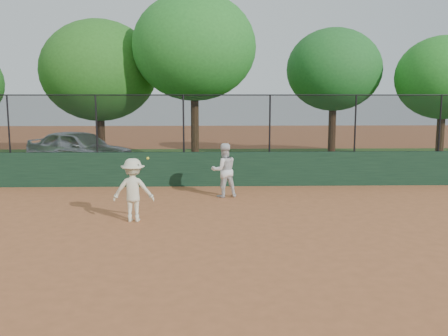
{
  "coord_description": "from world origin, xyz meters",
  "views": [
    {
      "loc": [
        0.43,
        -11.33,
        3.21
      ],
      "look_at": [
        0.8,
        2.2,
        1.2
      ],
      "focal_mm": 40.0,
      "sensor_mm": 36.0,
      "label": 1
    }
  ],
  "objects_px": {
    "parked_car": "(79,149)",
    "player_main": "(133,190)",
    "tree_2": "(194,47)",
    "tree_4": "(444,78)",
    "player_second": "(224,170)",
    "tree_1": "(99,71)",
    "tree_3": "(334,70)"
  },
  "relations": [
    {
      "from": "player_second",
      "to": "tree_4",
      "type": "distance_m",
      "value": 12.87
    },
    {
      "from": "player_main",
      "to": "tree_1",
      "type": "height_order",
      "value": "tree_1"
    },
    {
      "from": "parked_car",
      "to": "player_main",
      "type": "xyz_separation_m",
      "value": [
        3.81,
        -9.51,
        -0.03
      ]
    },
    {
      "from": "tree_1",
      "to": "tree_2",
      "type": "distance_m",
      "value": 4.74
    },
    {
      "from": "player_main",
      "to": "tree_4",
      "type": "distance_m",
      "value": 16.5
    },
    {
      "from": "player_main",
      "to": "tree_4",
      "type": "xyz_separation_m",
      "value": [
        12.56,
        10.22,
        3.13
      ]
    },
    {
      "from": "player_second",
      "to": "tree_2",
      "type": "height_order",
      "value": "tree_2"
    },
    {
      "from": "player_second",
      "to": "player_main",
      "type": "height_order",
      "value": "player_main"
    },
    {
      "from": "player_second",
      "to": "tree_1",
      "type": "height_order",
      "value": "tree_1"
    },
    {
      "from": "player_second",
      "to": "tree_1",
      "type": "bearing_deg",
      "value": -71.0
    },
    {
      "from": "player_main",
      "to": "tree_2",
      "type": "relative_size",
      "value": 0.23
    },
    {
      "from": "player_main",
      "to": "tree_2",
      "type": "bearing_deg",
      "value": 82.38
    },
    {
      "from": "tree_1",
      "to": "player_second",
      "type": "bearing_deg",
      "value": -55.3
    },
    {
      "from": "tree_2",
      "to": "tree_3",
      "type": "relative_size",
      "value": 1.19
    },
    {
      "from": "parked_car",
      "to": "player_second",
      "type": "relative_size",
      "value": 2.89
    },
    {
      "from": "player_second",
      "to": "tree_3",
      "type": "xyz_separation_m",
      "value": [
        5.53,
        8.77,
        3.52
      ]
    },
    {
      "from": "parked_car",
      "to": "tree_1",
      "type": "xyz_separation_m",
      "value": [
        0.67,
        1.45,
        3.44
      ]
    },
    {
      "from": "tree_2",
      "to": "tree_4",
      "type": "bearing_deg",
      "value": 3.47
    },
    {
      "from": "parked_car",
      "to": "tree_2",
      "type": "distance_m",
      "value": 6.71
    },
    {
      "from": "tree_1",
      "to": "parked_car",
      "type": "bearing_deg",
      "value": -114.63
    },
    {
      "from": "tree_1",
      "to": "tree_4",
      "type": "xyz_separation_m",
      "value": [
        15.71,
        -0.74,
        -0.33
      ]
    },
    {
      "from": "parked_car",
      "to": "tree_1",
      "type": "height_order",
      "value": "tree_1"
    },
    {
      "from": "player_main",
      "to": "tree_3",
      "type": "bearing_deg",
      "value": 56.08
    },
    {
      "from": "tree_4",
      "to": "tree_3",
      "type": "bearing_deg",
      "value": 161.79
    },
    {
      "from": "tree_3",
      "to": "player_main",
      "type": "bearing_deg",
      "value": -123.92
    },
    {
      "from": "tree_2",
      "to": "player_second",
      "type": "bearing_deg",
      "value": -80.47
    },
    {
      "from": "parked_car",
      "to": "tree_3",
      "type": "relative_size",
      "value": 0.77
    },
    {
      "from": "tree_1",
      "to": "tree_3",
      "type": "xyz_separation_m",
      "value": [
        11.05,
        0.79,
        0.09
      ]
    },
    {
      "from": "tree_3",
      "to": "tree_2",
      "type": "bearing_deg",
      "value": -161.51
    },
    {
      "from": "player_second",
      "to": "player_main",
      "type": "relative_size",
      "value": 1.0
    },
    {
      "from": "tree_1",
      "to": "tree_3",
      "type": "distance_m",
      "value": 11.08
    },
    {
      "from": "player_second",
      "to": "player_main",
      "type": "xyz_separation_m",
      "value": [
        -2.38,
        -2.98,
        -0.04
      ]
    }
  ]
}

